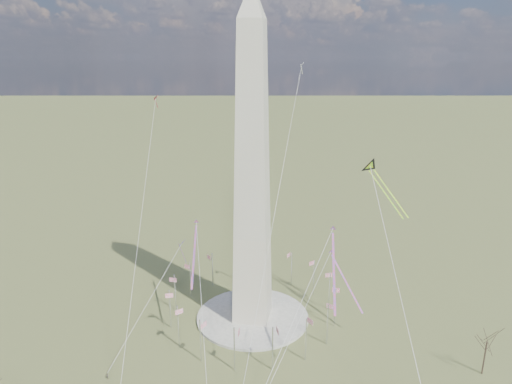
% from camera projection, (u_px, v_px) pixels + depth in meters
% --- Properties ---
extents(ground, '(2000.00, 2000.00, 0.00)m').
position_uv_depth(ground, '(253.00, 318.00, 147.41)').
color(ground, '#485329').
rests_on(ground, ground).
extents(plaza, '(36.00, 36.00, 0.80)m').
position_uv_depth(plaza, '(253.00, 317.00, 147.29)').
color(plaza, beige).
rests_on(plaza, ground).
extents(washington_monument, '(15.56, 15.56, 100.00)m').
position_uv_depth(washington_monument, '(252.00, 174.00, 133.79)').
color(washington_monument, '#BEB79F').
rests_on(washington_monument, plaza).
extents(flagpole_ring, '(54.40, 54.40, 13.00)m').
position_uv_depth(flagpole_ring, '(253.00, 298.00, 145.34)').
color(flagpole_ring, white).
rests_on(flagpole_ring, ground).
extents(tree_near, '(8.28, 8.28, 14.49)m').
position_uv_depth(tree_near, '(487.00, 340.00, 118.48)').
color(tree_near, '#48322B').
rests_on(tree_near, ground).
extents(person_west, '(0.81, 0.69, 1.48)m').
position_uv_depth(person_west, '(107.00, 376.00, 119.36)').
color(person_west, gray).
rests_on(person_west, ground).
extents(kite_delta_black, '(14.23, 16.38, 14.61)m').
position_uv_depth(kite_delta_black, '(372.00, 169.00, 136.10)').
color(kite_delta_black, black).
rests_on(kite_delta_black, ground).
extents(kite_diamond_purple, '(1.97, 3.07, 9.44)m').
position_uv_depth(kite_diamond_purple, '(182.00, 246.00, 151.52)').
color(kite_diamond_purple, navy).
rests_on(kite_diamond_purple, ground).
extents(kite_streamer_left, '(2.94, 22.19, 15.23)m').
position_uv_depth(kite_streamer_left, '(334.00, 257.00, 120.04)').
color(kite_streamer_left, '#FF3828').
rests_on(kite_streamer_left, ground).
extents(kite_streamer_mid, '(5.58, 20.15, 13.99)m').
position_uv_depth(kite_streamer_mid, '(195.00, 245.00, 138.34)').
color(kite_streamer_mid, '#FF3828').
rests_on(kite_streamer_mid, ground).
extents(kite_streamer_right, '(11.46, 16.66, 13.14)m').
position_uv_depth(kite_streamer_right, '(342.00, 273.00, 143.44)').
color(kite_streamer_right, '#FF3828').
rests_on(kite_streamer_right, ground).
extents(kite_small_red, '(1.45, 2.21, 4.77)m').
position_uv_depth(kite_small_red, '(156.00, 99.00, 172.99)').
color(kite_small_red, red).
rests_on(kite_small_red, ground).
extents(kite_small_white, '(1.04, 1.71, 3.98)m').
position_uv_depth(kite_small_white, '(302.00, 66.00, 162.25)').
color(kite_small_white, silver).
rests_on(kite_small_white, ground).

